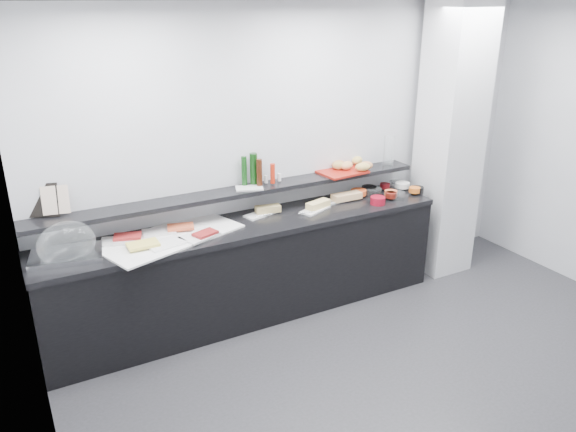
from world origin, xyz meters
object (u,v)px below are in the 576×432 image
condiment_tray (249,188)px  bread_tray (342,172)px  carafe (389,151)px  sandwich_plate_mid (315,210)px  cloche_base (66,255)px  framed_print (41,200)px

condiment_tray → bread_tray: bearing=19.8°
carafe → sandwich_plate_mid: bearing=-169.6°
cloche_base → sandwich_plate_mid: bearing=10.7°
sandwich_plate_mid → bread_tray: size_ratio=0.71×
bread_tray → sandwich_plate_mid: bearing=-161.2°
condiment_tray → sandwich_plate_mid: bearing=2.4°
sandwich_plate_mid → condiment_tray: bearing=139.8°
sandwich_plate_mid → carafe: (0.95, 0.17, 0.39)m
framed_print → condiment_tray: (1.67, -0.14, -0.12)m
carafe → cloche_base: bearing=-177.2°
cloche_base → carafe: bearing=14.1°
cloche_base → condiment_tray: condiment_tray is taller
cloche_base → sandwich_plate_mid: 2.15m
bread_tray → carafe: carafe is taller
framed_print → carafe: size_ratio=0.87×
bread_tray → carafe: bearing=-6.5°
cloche_base → condiment_tray: bearing=16.8°
sandwich_plate_mid → carafe: size_ratio=1.04×
cloche_base → framed_print: (-0.09, 0.30, 0.36)m
cloche_base → condiment_tray: size_ratio=2.18×
sandwich_plate_mid → carafe: 1.04m
framed_print → carafe: 3.19m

